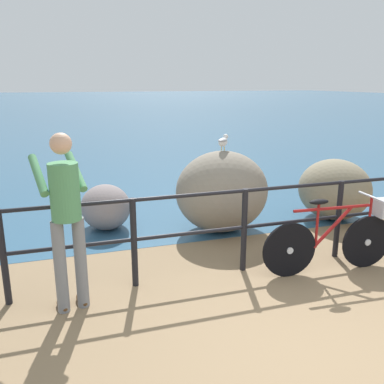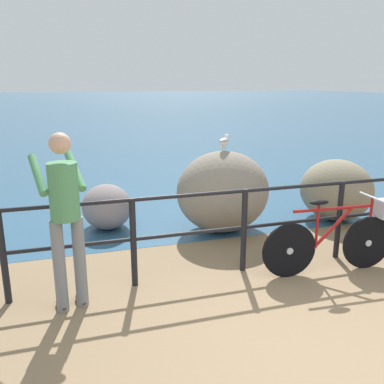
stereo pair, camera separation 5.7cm
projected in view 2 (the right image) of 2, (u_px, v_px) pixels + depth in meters
The scene contains 9 objects.
ground_plane at pixel (103, 126), 21.98m from camera, with size 120.00×120.00×0.10m, color #846B4C.
sea_surface at pixel (81, 101), 47.59m from camera, with size 120.00×90.00×0.01m, color #2D5675.
promenade_railing at pixel (244, 221), 4.89m from camera, with size 8.00×0.07×1.02m.
bicycle at pixel (341, 235), 4.92m from camera, with size 1.70×0.48×0.92m.
person_at_railing at pixel (65, 214), 3.98m from camera, with size 0.55×0.67×1.78m.
breakwater_boulder_main at pixel (223, 192), 6.25m from camera, with size 1.41×1.22×1.23m.
breakwater_boulder_left at pixel (107, 207), 6.43m from camera, with size 0.76×0.95×0.69m.
breakwater_boulder_right at pixel (336, 190), 6.83m from camera, with size 1.15×1.22×1.00m.
seagull at pixel (224, 141), 6.12m from camera, with size 0.27×0.30×0.23m.
Camera 2 is at (-1.95, -2.56, 2.23)m, focal length 38.72 mm.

